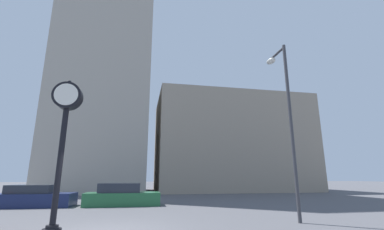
% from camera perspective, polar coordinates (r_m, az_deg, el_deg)
% --- Properties ---
extents(building_tall_tower, '(10.93, 12.00, 41.29)m').
position_cam_1_polar(building_tall_tower, '(38.39, -17.61, 16.60)').
color(building_tall_tower, '#ADA393').
rests_on(building_tall_tower, ground_plane).
extents(building_storefront_row, '(19.35, 12.00, 11.94)m').
position_cam_1_polar(building_storefront_row, '(35.25, 8.25, -6.57)').
color(building_storefront_row, gray).
rests_on(building_storefront_row, ground_plane).
extents(street_clock, '(0.96, 0.57, 5.08)m').
position_cam_1_polar(street_clock, '(9.91, -26.41, -1.22)').
color(street_clock, black).
rests_on(street_clock, ground_plane).
extents(car_navy, '(4.38, 2.09, 1.26)m').
position_cam_1_polar(car_navy, '(18.41, -31.66, -15.33)').
color(car_navy, '#19234C').
rests_on(car_navy, ground_plane).
extents(car_green, '(4.48, 1.85, 1.34)m').
position_cam_1_polar(car_green, '(17.14, -15.27, -16.99)').
color(car_green, '#236038').
rests_on(car_green, ground_plane).
extents(street_lamp_right, '(0.36, 1.57, 7.43)m').
position_cam_1_polar(street_lamp_right, '(11.88, 19.89, 2.48)').
color(street_lamp_right, '#38383D').
rests_on(street_lamp_right, ground_plane).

